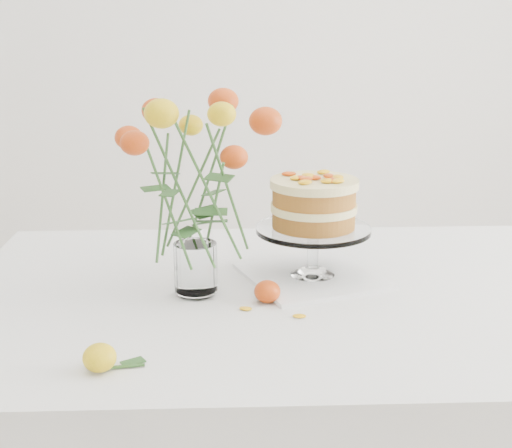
# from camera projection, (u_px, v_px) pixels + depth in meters

# --- Properties ---
(table) EXTENTS (1.43, 0.93, 0.76)m
(table) POSITION_uv_depth(u_px,v_px,m) (302.00, 326.00, 1.50)
(table) COLOR tan
(table) RESTS_ON ground
(napkin) EXTENTS (0.34, 0.34, 0.01)m
(napkin) POSITION_uv_depth(u_px,v_px,m) (312.00, 276.00, 1.54)
(napkin) COLOR white
(napkin) RESTS_ON table
(cake_stand) EXTENTS (0.25, 0.25, 0.22)m
(cake_stand) POSITION_uv_depth(u_px,v_px,m) (314.00, 208.00, 1.50)
(cake_stand) COLOR silver
(cake_stand) RESTS_ON napkin
(rose_vase) EXTENTS (0.35, 0.35, 0.44)m
(rose_vase) POSITION_uv_depth(u_px,v_px,m) (193.00, 171.00, 1.38)
(rose_vase) COLOR silver
(rose_vase) RESTS_ON table
(loose_rose_near) EXTENTS (0.10, 0.05, 0.05)m
(loose_rose_near) POSITION_uv_depth(u_px,v_px,m) (100.00, 358.00, 1.13)
(loose_rose_near) COLOR yellow
(loose_rose_near) RESTS_ON table
(loose_rose_far) EXTENTS (0.09, 0.05, 0.04)m
(loose_rose_far) POSITION_uv_depth(u_px,v_px,m) (268.00, 292.00, 1.41)
(loose_rose_far) COLOR #BB3E09
(loose_rose_far) RESTS_ON table
(stray_petal_a) EXTENTS (0.03, 0.02, 0.00)m
(stray_petal_a) POSITION_uv_depth(u_px,v_px,m) (246.00, 309.00, 1.37)
(stray_petal_a) COLOR yellow
(stray_petal_a) RESTS_ON table
(stray_petal_b) EXTENTS (0.03, 0.02, 0.00)m
(stray_petal_b) POSITION_uv_depth(u_px,v_px,m) (299.00, 316.00, 1.34)
(stray_petal_b) COLOR yellow
(stray_petal_b) RESTS_ON table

